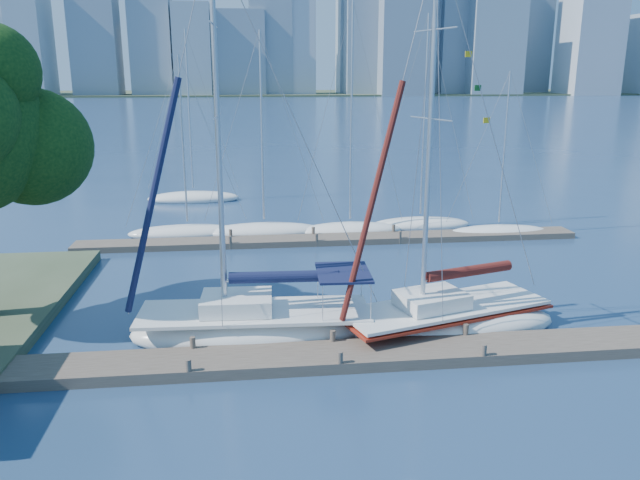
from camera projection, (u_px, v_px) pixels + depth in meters
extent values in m
plane|color=navy|center=(336.00, 362.00, 21.87)|extent=(700.00, 700.00, 0.00)
cube|color=#493F35|center=(336.00, 357.00, 21.82)|extent=(26.00, 2.00, 0.40)
cube|color=#493F35|center=(331.00, 239.00, 37.41)|extent=(30.00, 1.80, 0.36)
cube|color=#38472D|center=(250.00, 94.00, 329.02)|extent=(800.00, 100.00, 1.50)
sphere|color=black|center=(33.00, 147.00, 24.62)|extent=(4.63, 4.63, 4.63)
ellipsoid|color=white|center=(255.00, 331.00, 23.85)|extent=(9.51, 3.46, 1.65)
cube|color=white|center=(255.00, 312.00, 23.65)|extent=(8.81, 3.19, 0.13)
cube|color=white|center=(237.00, 303.00, 23.50)|extent=(2.72, 2.11, 0.60)
cylinder|color=silver|center=(218.00, 135.00, 21.86)|extent=(0.20, 0.20, 13.19)
cylinder|color=silver|center=(284.00, 280.00, 23.41)|extent=(4.45, 0.29, 0.11)
cylinder|color=#111639|center=(284.00, 277.00, 23.38)|extent=(4.11, 0.61, 0.44)
cube|color=#111639|center=(343.00, 273.00, 23.52)|extent=(2.08, 2.69, 0.09)
ellipsoid|color=white|center=(444.00, 323.00, 24.57)|extent=(9.37, 5.39, 1.56)
cube|color=white|center=(445.00, 306.00, 24.39)|extent=(8.68, 4.98, 0.13)
cube|color=white|center=(432.00, 300.00, 24.05)|extent=(2.95, 2.54, 0.57)
cylinder|color=silver|center=(430.00, 137.00, 22.29)|extent=(0.19, 0.19, 13.09)
cylinder|color=silver|center=(469.00, 274.00, 24.49)|extent=(4.07, 1.33, 0.10)
cylinder|color=#4C1011|center=(469.00, 271.00, 24.47)|extent=(3.84, 1.53, 0.42)
cube|color=maroon|center=(444.00, 310.00, 24.43)|extent=(8.89, 5.15, 0.10)
ellipsoid|color=white|center=(188.00, 233.00, 38.95)|extent=(7.62, 3.27, 1.03)
cylinder|color=silver|center=(183.00, 141.00, 37.48)|extent=(0.11, 0.11, 9.95)
ellipsoid|color=white|center=(264.00, 232.00, 39.16)|extent=(7.68, 3.18, 1.13)
cylinder|color=silver|center=(262.00, 128.00, 37.50)|extent=(0.12, 0.12, 11.26)
ellipsoid|color=white|center=(350.00, 231.00, 39.45)|extent=(6.72, 2.53, 1.09)
cylinder|color=silver|center=(351.00, 114.00, 37.59)|extent=(0.12, 0.12, 12.92)
ellipsoid|color=white|center=(420.00, 225.00, 40.98)|extent=(7.01, 4.57, 1.06)
cylinder|color=silver|center=(424.00, 117.00, 39.19)|extent=(0.12, 0.12, 12.40)
ellipsoid|color=white|center=(498.00, 232.00, 39.14)|extent=(6.76, 3.22, 0.94)
cylinder|color=silver|center=(505.00, 149.00, 37.79)|extent=(0.10, 0.10, 9.12)
ellipsoid|color=white|center=(194.00, 198.00, 49.68)|extent=(7.51, 3.46, 1.17)
cylinder|color=silver|center=(189.00, 111.00, 47.92)|extent=(0.13, 0.13, 12.00)
cube|color=gray|center=(30.00, 34.00, 276.52)|extent=(14.11, 23.42, 54.26)
cube|color=slate|center=(95.00, 38.00, 283.24)|extent=(20.10, 17.63, 52.16)
cube|color=#8998A5|center=(153.00, 60.00, 309.22)|extent=(15.29, 17.61, 33.25)
cube|color=gray|center=(193.00, 51.00, 287.14)|extent=(16.71, 19.81, 41.06)
cube|color=slate|center=(241.00, 54.00, 291.62)|extent=(22.54, 16.86, 38.46)
cube|color=#8998A5|center=(294.00, 10.00, 292.07)|extent=(18.87, 14.99, 78.36)
cube|color=gray|center=(353.00, 27.00, 311.75)|extent=(15.07, 17.46, 65.61)
cube|color=slate|center=(403.00, 13.00, 287.67)|extent=(22.07, 18.95, 74.35)
cube|color=#8998A5|center=(435.00, 42.00, 308.51)|extent=(15.16, 17.11, 51.24)
cube|color=gray|center=(493.00, 44.00, 297.25)|extent=(25.29, 18.80, 47.45)
cube|color=slate|center=(529.00, 41.00, 328.65)|extent=(17.90, 17.52, 54.06)
cube|color=#8998A5|center=(590.00, 45.00, 302.09)|extent=(23.63, 23.94, 47.32)
cube|color=slate|center=(457.00, 4.00, 300.54)|extent=(17.00, 18.00, 85.66)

